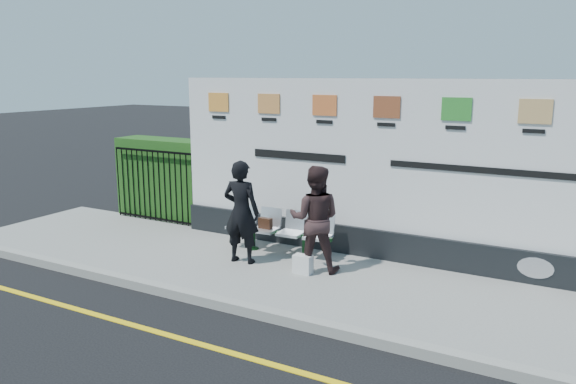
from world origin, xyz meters
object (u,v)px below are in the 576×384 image
(woman_left, at_px, (241,212))
(woman_right, at_px, (315,219))
(billboard, at_px, (386,183))
(bench, at_px, (278,241))

(woman_left, distance_m, woman_right, 1.26)
(billboard, xyz_separation_m, woman_left, (-1.99, -1.35, -0.44))
(woman_right, bearing_deg, billboard, -141.83)
(woman_left, height_order, woman_right, woman_left)
(bench, bearing_deg, woman_left, -115.28)
(bench, height_order, woman_left, woman_left)
(billboard, height_order, bench, billboard)
(billboard, distance_m, woman_left, 2.44)
(bench, bearing_deg, billboard, 18.22)
(billboard, height_order, woman_right, billboard)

